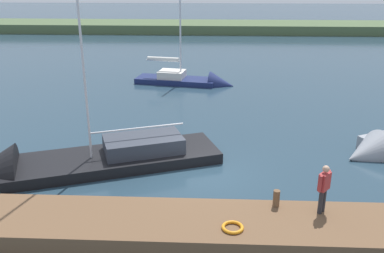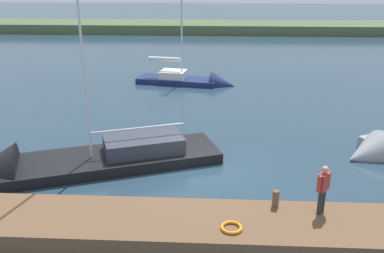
% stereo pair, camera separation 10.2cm
% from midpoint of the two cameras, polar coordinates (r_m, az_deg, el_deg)
% --- Properties ---
extents(ground_plane, '(200.00, 200.00, 0.00)m').
position_cam_midpoint_polar(ground_plane, '(17.06, 1.77, -6.69)').
color(ground_plane, '#263D4C').
extents(far_shoreline, '(180.00, 8.00, 2.40)m').
position_cam_midpoint_polar(far_shoreline, '(59.58, 2.55, 12.85)').
color(far_shoreline, '#4C603D').
rests_on(far_shoreline, ground_plane).
extents(dock_pier, '(22.95, 2.45, 0.65)m').
position_cam_midpoint_polar(dock_pier, '(13.28, 1.45, -13.67)').
color(dock_pier, brown).
rests_on(dock_pier, ground_plane).
extents(mooring_post_far, '(0.21, 0.21, 0.56)m').
position_cam_midpoint_polar(mooring_post_far, '(13.84, 11.23, -9.60)').
color(mooring_post_far, brown).
rests_on(mooring_post_far, dock_pier).
extents(life_ring_buoy, '(0.66, 0.66, 0.10)m').
position_cam_midpoint_polar(life_ring_buoy, '(12.67, 5.33, -13.55)').
color(life_ring_buoy, orange).
rests_on(life_ring_buoy, dock_pier).
extents(sailboat_behind_pier, '(7.45, 3.20, 7.85)m').
position_cam_midpoint_polar(sailboat_behind_pier, '(30.84, 0.06, 6.04)').
color(sailboat_behind_pier, navy).
rests_on(sailboat_behind_pier, ground_plane).
extents(sailboat_near_dock, '(10.99, 6.24, 13.40)m').
position_cam_midpoint_polar(sailboat_near_dock, '(18.15, -16.90, -5.44)').
color(sailboat_near_dock, black).
rests_on(sailboat_near_dock, ground_plane).
extents(person_on_dock, '(0.45, 0.49, 1.61)m').
position_cam_midpoint_polar(person_on_dock, '(13.57, 17.36, -7.77)').
color(person_on_dock, '#28282D').
rests_on(person_on_dock, dock_pier).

